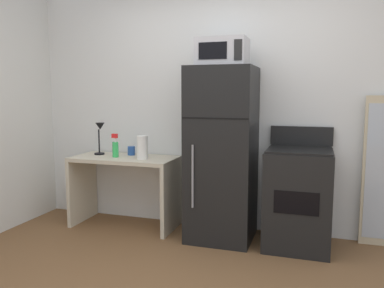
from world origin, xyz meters
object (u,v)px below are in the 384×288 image
desk_lamp (100,133)px  refrigerator (222,154)px  coffee_mug (131,151)px  paper_towel_roll (142,147)px  oven_range (298,197)px  desk (125,178)px  spray_bottle (115,148)px  microwave (223,52)px

desk_lamp → refrigerator: (1.39, -0.08, -0.16)m
coffee_mug → refrigerator: size_ratio=0.06×
paper_towel_roll → oven_range: size_ratio=0.22×
coffee_mug → refrigerator: refrigerator is taller
desk → coffee_mug: size_ratio=11.64×
desk_lamp → paper_towel_roll: 0.58m
spray_bottle → paper_towel_roll: spray_bottle is taller
desk → refrigerator: (1.07, -0.03, 0.31)m
spray_bottle → coffee_mug: spray_bottle is taller
desk → refrigerator: refrigerator is taller
microwave → paper_towel_roll: bearing=-179.4°
spray_bottle → paper_towel_roll: 0.32m
desk → paper_towel_roll: bearing=-15.0°
desk_lamp → microwave: microwave is taller
coffee_mug → microwave: 1.47m
desk_lamp → spray_bottle: size_ratio=1.42×
refrigerator → microwave: (0.00, -0.02, 0.96)m
desk → refrigerator: size_ratio=0.66×
spray_bottle → desk: bearing=26.5°
desk_lamp → coffee_mug: 0.39m
spray_bottle → oven_range: size_ratio=0.23×
coffee_mug → refrigerator: bearing=-9.1°
microwave → desk_lamp: bearing=175.7°
paper_towel_roll → coffee_mug: paper_towel_roll is taller
spray_bottle → coffee_mug: size_ratio=2.62×
microwave → oven_range: size_ratio=0.42×
spray_bottle → refrigerator: refrigerator is taller
spray_bottle → paper_towel_roll: (0.32, -0.02, 0.02)m
desk_lamp → coffee_mug: size_ratio=3.72×
microwave → coffee_mug: bearing=169.8°
coffee_mug → oven_range: bearing=-5.3°
desk → coffee_mug: bearing=84.4°
desk → desk_lamp: bearing=171.5°
refrigerator → desk_lamp: bearing=176.6°
spray_bottle → refrigerator: (1.15, 0.01, -0.02)m
paper_towel_roll → coffee_mug: bearing=138.7°
desk → paper_towel_roll: (0.24, -0.06, 0.35)m
desk_lamp → paper_towel_roll: size_ratio=1.47×
paper_towel_roll → refrigerator: 0.83m
desk_lamp → paper_towel_roll: desk_lamp is taller
desk → oven_range: size_ratio=1.01×
spray_bottle → microwave: size_ratio=0.54×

